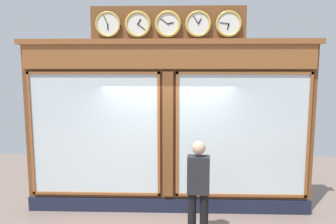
% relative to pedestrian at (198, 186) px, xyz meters
% --- Properties ---
extents(shop_facade, '(5.69, 0.42, 3.97)m').
position_rel_pedestrian_xyz_m(shop_facade, '(0.53, -1.19, 0.81)').
color(shop_facade, brown).
rests_on(shop_facade, ground_plane).
extents(pedestrian, '(0.38, 0.25, 1.69)m').
position_rel_pedestrian_xyz_m(pedestrian, '(0.00, 0.00, 0.00)').
color(pedestrian, black).
rests_on(pedestrian, ground_plane).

